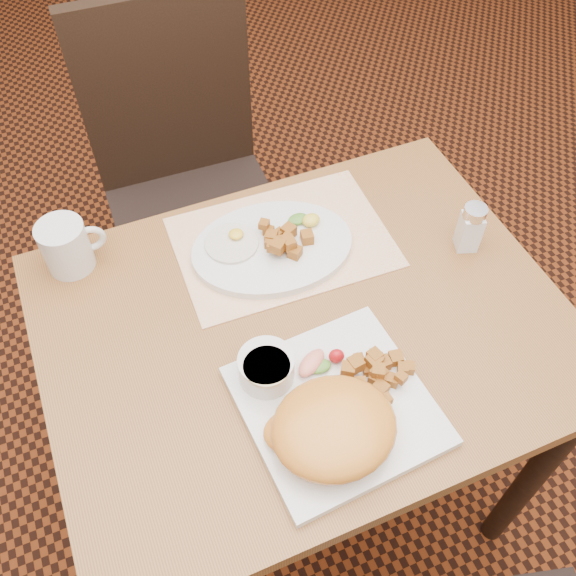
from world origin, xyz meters
The scene contains 15 objects.
ground centered at (0.00, 0.00, 0.00)m, with size 8.00×8.00×0.00m, color black.
table centered at (0.00, 0.00, 0.64)m, with size 0.90×0.70×0.75m.
chair_far centered at (-0.03, 0.67, 0.54)m, with size 0.43×0.44×0.97m.
placemat centered at (0.03, 0.19, 0.75)m, with size 0.40×0.28×0.00m, color white.
plate_square centered at (-0.02, -0.17, 0.76)m, with size 0.28×0.28×0.02m, color silver.
plate_oval centered at (0.01, 0.17, 0.76)m, with size 0.30×0.23×0.02m, color silver, non-canonical shape.
hollandaise_mound centered at (-0.06, -0.22, 0.80)m, with size 0.19×0.17×0.07m.
ramekin centered at (-0.11, -0.08, 0.79)m, with size 0.09×0.09×0.05m.
garnish_sq centered at (-0.02, -0.10, 0.78)m, with size 0.09×0.06×0.03m.
fried_egg centered at (-0.06, 0.20, 0.77)m, with size 0.10×0.10×0.02m.
garnish_ov centered at (0.09, 0.20, 0.78)m, with size 0.06×0.05×0.02m.
salt_shaker centered at (0.35, 0.04, 0.80)m, with size 0.05×0.05×0.10m.
coffee_mug centered at (-0.35, 0.29, 0.80)m, with size 0.12×0.09×0.10m.
home_fries_sq centered at (0.06, -0.15, 0.78)m, with size 0.12×0.11×0.04m.
home_fries_ov centered at (0.02, 0.16, 0.78)m, with size 0.10×0.10×0.04m.
Camera 1 is at (-0.28, -0.58, 1.66)m, focal length 40.00 mm.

